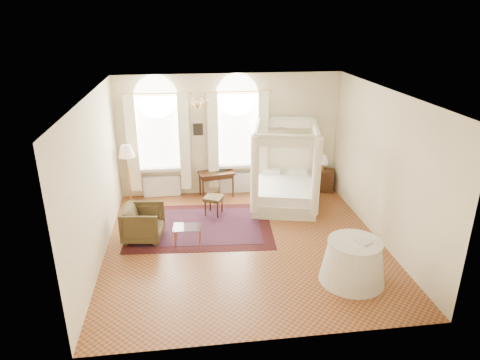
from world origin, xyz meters
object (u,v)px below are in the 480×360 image
at_px(canopy_bed, 284,187).
at_px(side_table, 353,261).
at_px(nightstand, 326,180).
at_px(armchair, 143,223).
at_px(stool, 214,200).
at_px(floor_lamp, 127,154).
at_px(writing_desk, 216,176).
at_px(coffee_table, 187,228).

bearing_deg(canopy_bed, side_table, -81.86).
bearing_deg(canopy_bed, nightstand, 29.22).
bearing_deg(armchair, canopy_bed, -60.24).
bearing_deg(stool, floor_lamp, 157.30).
bearing_deg(armchair, writing_desk, -31.56).
height_order(writing_desk, coffee_table, writing_desk).
bearing_deg(side_table, coffee_table, 149.66).
height_order(writing_desk, armchair, armchair).
bearing_deg(floor_lamp, coffee_table, -57.42).
bearing_deg(side_table, stool, 126.92).
bearing_deg(coffee_table, canopy_bed, 34.56).
distance_m(nightstand, armchair, 5.38).
xyz_separation_m(nightstand, stool, (-3.27, -1.15, 0.10)).
height_order(canopy_bed, coffee_table, canopy_bed).
distance_m(nightstand, coffee_table, 4.69).
distance_m(stool, coffee_table, 1.54).
distance_m(stool, armchair, 1.94).
bearing_deg(floor_lamp, canopy_bed, -7.35).
bearing_deg(side_table, armchair, 152.00).
xyz_separation_m(writing_desk, stool, (-0.16, -1.15, -0.20)).
distance_m(writing_desk, floor_lamp, 2.44).
bearing_deg(stool, coffee_table, -115.94).
bearing_deg(canopy_bed, coffee_table, -145.44).
distance_m(canopy_bed, writing_desk, 1.89).
relative_size(canopy_bed, writing_desk, 2.23).
relative_size(nightstand, stool, 1.09).
xyz_separation_m(stool, side_table, (2.39, -3.18, -0.00)).
relative_size(writing_desk, stool, 1.80).
relative_size(stool, armchair, 0.66).
bearing_deg(nightstand, side_table, -101.56).
bearing_deg(coffee_table, side_table, -30.34).
distance_m(canopy_bed, side_table, 3.59).
bearing_deg(side_table, canopy_bed, 98.14).
bearing_deg(side_table, writing_desk, 117.21).
height_order(writing_desk, stool, writing_desk).
relative_size(stool, side_table, 0.46).
bearing_deg(coffee_table, armchair, 160.04).
height_order(armchair, coffee_table, armchair).
relative_size(canopy_bed, coffee_table, 3.52).
height_order(canopy_bed, side_table, canopy_bed).
xyz_separation_m(stool, floor_lamp, (-2.13, 0.89, 0.99)).
bearing_deg(armchair, coffee_table, -101.97).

